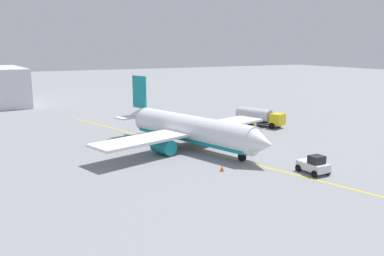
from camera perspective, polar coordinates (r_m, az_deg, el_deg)
ground_plane at (r=58.34m, az=0.00°, el=-2.89°), size 400.00×400.00×0.00m
airplane at (r=58.05m, az=-0.32°, el=-0.22°), size 28.56×30.17×9.78m
fuel_tanker at (r=75.81m, az=9.38°, el=1.64°), size 10.38×5.92×3.15m
pushback_tug at (r=48.92m, az=16.78°, el=-5.00°), size 3.62×2.34×2.20m
refueling_worker at (r=69.40m, az=8.86°, el=-0.01°), size 0.60×0.63×1.71m
safety_cone_nose at (r=47.96m, az=4.26°, el=-5.72°), size 0.57×0.57×0.63m
taxi_line_marking at (r=58.33m, az=0.00°, el=-2.88°), size 66.30×20.02×0.01m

